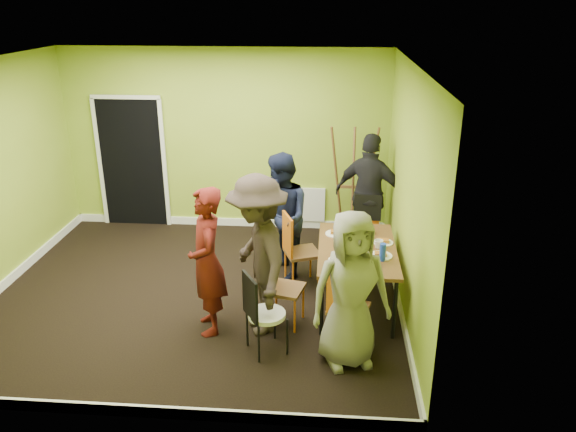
# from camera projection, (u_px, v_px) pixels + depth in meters

# --- Properties ---
(ground) EXTENTS (5.00, 5.00, 0.00)m
(ground) POSITION_uv_depth(u_px,v_px,m) (198.00, 293.00, 7.06)
(ground) COLOR black
(ground) RESTS_ON ground
(room_walls) EXTENTS (5.04, 4.54, 2.82)m
(room_walls) POSITION_uv_depth(u_px,v_px,m) (192.00, 219.00, 6.74)
(room_walls) COLOR #89A42A
(room_walls) RESTS_ON ground
(dining_table) EXTENTS (0.90, 1.50, 0.75)m
(dining_table) POSITION_uv_depth(u_px,v_px,m) (357.00, 252.00, 6.54)
(dining_table) COLOR black
(dining_table) RESTS_ON ground
(chair_left_far) EXTENTS (0.52, 0.52, 0.98)m
(chair_left_far) POSITION_uv_depth(u_px,v_px,m) (296.00, 246.00, 7.04)
(chair_left_far) COLOR orange
(chair_left_far) RESTS_ON ground
(chair_left_near) EXTENTS (0.47, 0.47, 0.93)m
(chair_left_near) POSITION_uv_depth(u_px,v_px,m) (278.00, 281.00, 6.25)
(chair_left_near) COLOR orange
(chair_left_near) RESTS_ON ground
(chair_back_end) EXTENTS (0.39, 0.46, 0.92)m
(chair_back_end) POSITION_uv_depth(u_px,v_px,m) (367.00, 214.00, 7.80)
(chair_back_end) COLOR orange
(chair_back_end) RESTS_ON ground
(chair_front_end) EXTENTS (0.49, 0.49, 0.94)m
(chair_front_end) POSITION_uv_depth(u_px,v_px,m) (347.00, 304.00, 5.77)
(chair_front_end) COLOR orange
(chair_front_end) RESTS_ON ground
(chair_bentwood) EXTENTS (0.48, 0.48, 0.91)m
(chair_bentwood) POSITION_uv_depth(u_px,v_px,m) (261.00, 310.00, 5.71)
(chair_bentwood) COLOR black
(chair_bentwood) RESTS_ON ground
(easel) EXTENTS (0.71, 0.67, 1.77)m
(easel) POSITION_uv_depth(u_px,v_px,m) (353.00, 184.00, 8.32)
(easel) COLOR brown
(easel) RESTS_ON ground
(plate_near_left) EXTENTS (0.26, 0.26, 0.01)m
(plate_near_left) POSITION_uv_depth(u_px,v_px,m) (336.00, 234.00, 6.90)
(plate_near_left) COLOR white
(plate_near_left) RESTS_ON dining_table
(plate_near_right) EXTENTS (0.22, 0.22, 0.01)m
(plate_near_right) POSITION_uv_depth(u_px,v_px,m) (338.00, 260.00, 6.21)
(plate_near_right) COLOR white
(plate_near_right) RESTS_ON dining_table
(plate_far_back) EXTENTS (0.26, 0.26, 0.01)m
(plate_far_back) POSITION_uv_depth(u_px,v_px,m) (356.00, 231.00, 6.98)
(plate_far_back) COLOR white
(plate_far_back) RESTS_ON dining_table
(plate_far_front) EXTENTS (0.21, 0.21, 0.01)m
(plate_far_front) POSITION_uv_depth(u_px,v_px,m) (353.00, 270.00, 5.98)
(plate_far_front) COLOR white
(plate_far_front) RESTS_ON dining_table
(plate_wall_back) EXTENTS (0.24, 0.24, 0.01)m
(plate_wall_back) POSITION_uv_depth(u_px,v_px,m) (383.00, 243.00, 6.65)
(plate_wall_back) COLOR white
(plate_wall_back) RESTS_ON dining_table
(plate_wall_front) EXTENTS (0.27, 0.27, 0.01)m
(plate_wall_front) POSITION_uv_depth(u_px,v_px,m) (380.00, 256.00, 6.31)
(plate_wall_front) COLOR white
(plate_wall_front) RESTS_ON dining_table
(thermos) EXTENTS (0.07, 0.07, 0.20)m
(thermos) POSITION_uv_depth(u_px,v_px,m) (354.00, 241.00, 6.48)
(thermos) COLOR white
(thermos) RESTS_ON dining_table
(blue_bottle) EXTENTS (0.07, 0.07, 0.20)m
(blue_bottle) POSITION_uv_depth(u_px,v_px,m) (383.00, 252.00, 6.18)
(blue_bottle) COLOR blue
(blue_bottle) RESTS_ON dining_table
(orange_bottle) EXTENTS (0.04, 0.04, 0.09)m
(orange_bottle) POSITION_uv_depth(u_px,v_px,m) (357.00, 241.00, 6.61)
(orange_bottle) COLOR orange
(orange_bottle) RESTS_ON dining_table
(glass_mid) EXTENTS (0.06, 0.06, 0.10)m
(glass_mid) POSITION_uv_depth(u_px,v_px,m) (350.00, 236.00, 6.72)
(glass_mid) COLOR black
(glass_mid) RESTS_ON dining_table
(glass_back) EXTENTS (0.07, 0.07, 0.10)m
(glass_back) POSITION_uv_depth(u_px,v_px,m) (371.00, 230.00, 6.90)
(glass_back) COLOR black
(glass_back) RESTS_ON dining_table
(glass_front) EXTENTS (0.07, 0.07, 0.09)m
(glass_front) POSITION_uv_depth(u_px,v_px,m) (375.00, 261.00, 6.11)
(glass_front) COLOR black
(glass_front) RESTS_ON dining_table
(cup_a) EXTENTS (0.14, 0.14, 0.11)m
(cup_a) POSITION_uv_depth(u_px,v_px,m) (342.00, 252.00, 6.30)
(cup_a) COLOR white
(cup_a) RESTS_ON dining_table
(cup_b) EXTENTS (0.11, 0.11, 0.10)m
(cup_b) POSITION_uv_depth(u_px,v_px,m) (379.00, 244.00, 6.50)
(cup_b) COLOR white
(cup_b) RESTS_ON dining_table
(person_standing) EXTENTS (0.57, 0.70, 1.66)m
(person_standing) POSITION_uv_depth(u_px,v_px,m) (207.00, 262.00, 6.01)
(person_standing) COLOR #4F110D
(person_standing) RESTS_ON ground
(person_left_far) EXTENTS (0.91, 1.00, 1.67)m
(person_left_far) POSITION_uv_depth(u_px,v_px,m) (281.00, 218.00, 7.18)
(person_left_far) COLOR black
(person_left_far) RESTS_ON ground
(person_left_near) EXTENTS (1.06, 1.33, 1.79)m
(person_left_near) POSITION_uv_depth(u_px,v_px,m) (258.00, 256.00, 5.99)
(person_left_near) COLOR #2C231D
(person_left_near) RESTS_ON ground
(person_back_end) EXTENTS (1.11, 0.78, 1.75)m
(person_back_end) POSITION_uv_depth(u_px,v_px,m) (370.00, 195.00, 7.88)
(person_back_end) COLOR black
(person_back_end) RESTS_ON ground
(person_front_end) EXTENTS (0.91, 0.72, 1.63)m
(person_front_end) POSITION_uv_depth(u_px,v_px,m) (351.00, 290.00, 5.46)
(person_front_end) COLOR gray
(person_front_end) RESTS_ON ground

